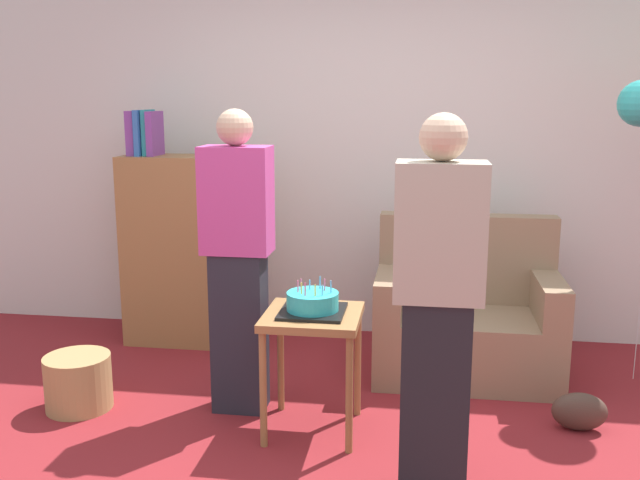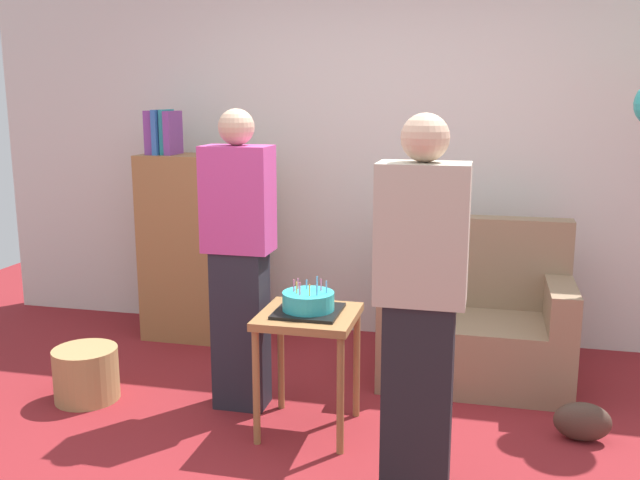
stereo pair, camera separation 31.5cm
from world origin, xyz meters
name	(u,v)px [view 2 (the right image)]	position (x,y,z in m)	size (l,w,h in m)	color
ground_plane	(321,473)	(0.00, 0.00, 0.00)	(8.00, 8.00, 0.00)	maroon
wall_back	(389,146)	(0.00, 2.05, 1.35)	(6.00, 0.10, 2.70)	silver
couch	(476,324)	(0.65, 1.32, 0.34)	(1.10, 0.70, 0.96)	#8C7054
bookshelf	(200,245)	(-1.26, 1.61, 0.67)	(0.80, 0.36, 1.60)	olive
side_table	(308,331)	(-0.16, 0.41, 0.53)	(0.48, 0.48, 0.63)	olive
birthday_cake	(308,303)	(-0.16, 0.41, 0.68)	(0.32, 0.32, 0.17)	black
person_blowing_candles	(239,260)	(-0.59, 0.61, 0.83)	(0.36, 0.22, 1.63)	#23232D
person_holding_cake	(420,313)	(0.44, -0.12, 0.83)	(0.36, 0.22, 1.63)	black
wicker_basket	(86,374)	(-1.48, 0.47, 0.15)	(0.36, 0.36, 0.30)	#A88451
handbag	(582,422)	(1.20, 0.61, 0.10)	(0.28, 0.14, 0.20)	#473328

